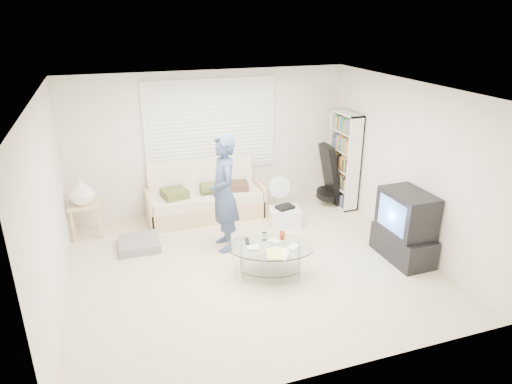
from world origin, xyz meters
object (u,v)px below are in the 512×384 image
object	(u,v)px
futon_sofa	(205,199)
tv_unit	(405,227)
bookshelf	(344,160)
coffee_table	(271,252)

from	to	relation	value
futon_sofa	tv_unit	bearing A→B (deg)	-44.40
futon_sofa	tv_unit	world-z (taller)	tv_unit
bookshelf	tv_unit	size ratio (longest dim) A/B	1.69
bookshelf	coffee_table	world-z (taller)	bookshelf
bookshelf	tv_unit	bearing A→B (deg)	-93.42
futon_sofa	coffee_table	size ratio (longest dim) A/B	1.46
bookshelf	coffee_table	size ratio (longest dim) A/B	1.27
futon_sofa	bookshelf	distance (m)	2.63
bookshelf	coffee_table	bearing A→B (deg)	-138.02
tv_unit	coffee_table	world-z (taller)	tv_unit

